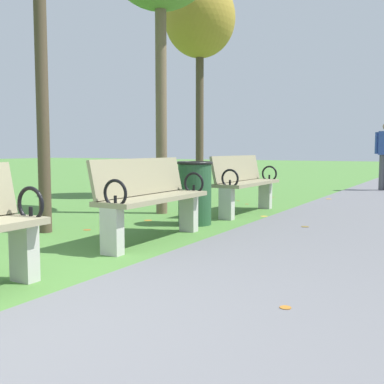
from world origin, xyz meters
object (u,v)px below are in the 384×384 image
(park_bench_2, at_px, (151,197))
(tree_4, at_px, (200,21))
(park_bench_3, at_px, (245,182))
(trash_bin, at_px, (195,193))

(park_bench_2, height_order, tree_4, tree_4)
(park_bench_2, distance_m, park_bench_3, 2.59)
(trash_bin, bearing_deg, park_bench_3, 83.73)
(park_bench_2, relative_size, park_bench_3, 1.00)
(park_bench_3, bearing_deg, park_bench_2, -90.00)
(park_bench_3, relative_size, tree_4, 0.36)
(tree_4, bearing_deg, park_bench_3, -46.64)
(park_bench_2, bearing_deg, tree_4, 112.17)
(park_bench_2, xyz_separation_m, park_bench_3, (0.00, 2.59, 0.00))
(park_bench_2, distance_m, tree_4, 5.84)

